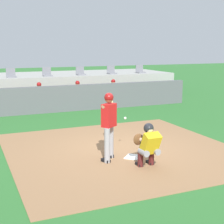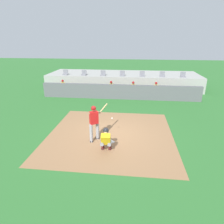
# 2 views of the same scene
# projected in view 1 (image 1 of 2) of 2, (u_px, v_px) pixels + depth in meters

# --- Properties ---
(ground_plane) EXTENTS (80.00, 80.00, 0.00)m
(ground_plane) POSITION_uv_depth(u_px,v_px,m) (121.00, 150.00, 9.99)
(ground_plane) COLOR #2D6B2D
(dirt_infield) EXTENTS (6.40, 6.40, 0.01)m
(dirt_infield) POSITION_uv_depth(u_px,v_px,m) (121.00, 150.00, 9.99)
(dirt_infield) COLOR #936B47
(dirt_infield) RESTS_ON ground
(home_plate) EXTENTS (0.62, 0.62, 0.02)m
(home_plate) POSITION_uv_depth(u_px,v_px,m) (134.00, 157.00, 9.27)
(home_plate) COLOR white
(home_plate) RESTS_ON dirt_infield
(batter_at_plate) EXTENTS (0.75, 1.34, 1.80)m
(batter_at_plate) POSITION_uv_depth(u_px,v_px,m) (109.00, 122.00, 8.90)
(batter_at_plate) COLOR #99999E
(batter_at_plate) RESTS_ON ground
(catcher_crouched) EXTENTS (0.49, 1.89, 1.13)m
(catcher_crouched) POSITION_uv_depth(u_px,v_px,m) (148.00, 144.00, 8.46)
(catcher_crouched) COLOR gray
(catcher_crouched) RESTS_ON ground
(dugout_wall) EXTENTS (13.00, 0.30, 1.20)m
(dugout_wall) POSITION_uv_depth(u_px,v_px,m) (62.00, 99.00, 15.74)
(dugout_wall) COLOR #59595E
(dugout_wall) RESTS_ON ground
(dugout_bench) EXTENTS (11.80, 0.44, 0.45)m
(dugout_bench) POSITION_uv_depth(u_px,v_px,m) (57.00, 103.00, 16.71)
(dugout_bench) COLOR olive
(dugout_bench) RESTS_ON ground
(dugout_player_1) EXTENTS (0.49, 0.70, 1.30)m
(dugout_player_1) POSITION_uv_depth(u_px,v_px,m) (40.00, 96.00, 16.16)
(dugout_player_1) COLOR #939399
(dugout_player_1) RESTS_ON ground
(dugout_player_2) EXTENTS (0.49, 0.70, 1.30)m
(dugout_player_2) POSITION_uv_depth(u_px,v_px,m) (79.00, 94.00, 16.90)
(dugout_player_2) COLOR #939399
(dugout_player_2) RESTS_ON ground
(dugout_player_3) EXTENTS (0.49, 0.70, 1.30)m
(dugout_player_3) POSITION_uv_depth(u_px,v_px,m) (114.00, 92.00, 17.65)
(dugout_player_3) COLOR #939399
(dugout_player_3) RESTS_ON ground
(stands_platform) EXTENTS (15.00, 4.40, 1.40)m
(stands_platform) POSITION_uv_depth(u_px,v_px,m) (42.00, 86.00, 19.69)
(stands_platform) COLOR #9E9E99
(stands_platform) RESTS_ON ground
(stadium_seat_2) EXTENTS (0.46, 0.46, 0.48)m
(stadium_seat_2) POSITION_uv_depth(u_px,v_px,m) (11.00, 75.00, 17.44)
(stadium_seat_2) COLOR slate
(stadium_seat_2) RESTS_ON stands_platform
(stadium_seat_3) EXTENTS (0.46, 0.46, 0.48)m
(stadium_seat_3) POSITION_uv_depth(u_px,v_px,m) (47.00, 74.00, 18.16)
(stadium_seat_3) COLOR slate
(stadium_seat_3) RESTS_ON stands_platform
(stadium_seat_4) EXTENTS (0.46, 0.46, 0.48)m
(stadium_seat_4) POSITION_uv_depth(u_px,v_px,m) (81.00, 73.00, 18.88)
(stadium_seat_4) COLOR slate
(stadium_seat_4) RESTS_ON stands_platform
(stadium_seat_5) EXTENTS (0.46, 0.46, 0.48)m
(stadium_seat_5) POSITION_uv_depth(u_px,v_px,m) (112.00, 72.00, 19.61)
(stadium_seat_5) COLOR slate
(stadium_seat_5) RESTS_ON stands_platform
(stadium_seat_6) EXTENTS (0.46, 0.46, 0.48)m
(stadium_seat_6) POSITION_uv_depth(u_px,v_px,m) (140.00, 71.00, 20.33)
(stadium_seat_6) COLOR slate
(stadium_seat_6) RESTS_ON stands_platform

